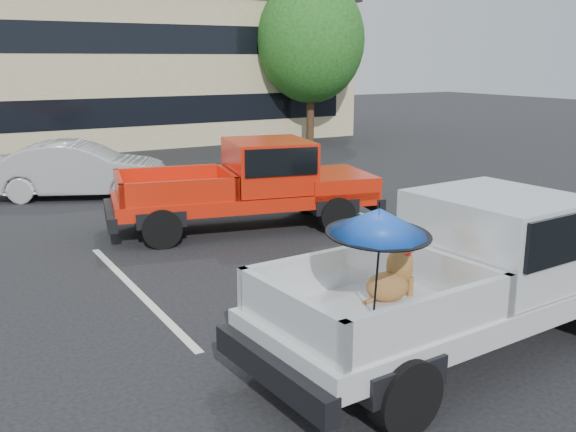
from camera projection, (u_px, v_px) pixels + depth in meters
name	position (u px, v px, depth m)	size (l,w,h in m)	color
ground	(372.00, 296.00, 9.65)	(90.00, 90.00, 0.00)	black
stripe_left	(137.00, 291.00, 9.85)	(0.12, 5.00, 0.01)	silver
stripe_right	(430.00, 237.00, 12.80)	(0.12, 5.00, 0.01)	silver
motel_building	(110.00, 65.00, 27.45)	(20.40, 8.40, 6.30)	tan
tree_right	(311.00, 40.00, 26.47)	(4.46, 4.46, 6.78)	#332114
tree_back	(173.00, 39.00, 31.65)	(4.68, 4.68, 7.11)	#332114
silver_pickup	(483.00, 263.00, 7.80)	(5.80, 2.40, 2.06)	black
red_pickup	(261.00, 180.00, 13.34)	(5.87, 3.09, 1.84)	black
silver_sedan	(80.00, 170.00, 16.36)	(1.51, 4.34, 1.43)	#A0A3A7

